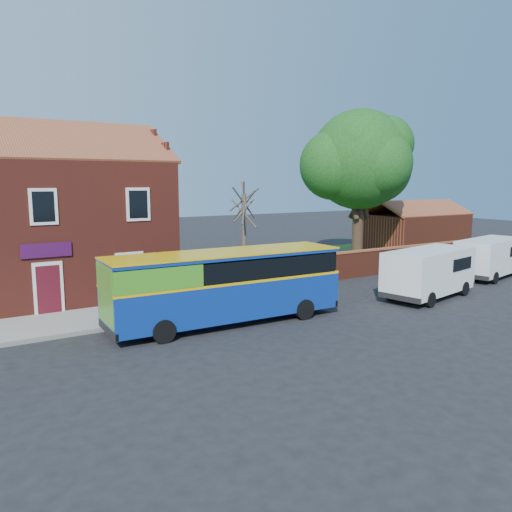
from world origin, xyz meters
TOP-DOWN VIEW (x-y plane):
  - ground at (0.00, 0.00)m, footprint 120.00×120.00m
  - pavement at (-7.00, 5.75)m, footprint 18.00×3.50m
  - kerb at (-7.00, 4.00)m, footprint 18.00×0.15m
  - grass_strip at (13.00, 13.00)m, footprint 26.00×12.00m
  - shop_building at (-7.02, 11.50)m, footprint 12.30×8.13m
  - boundary_wall at (13.00, 7.00)m, footprint 22.00×0.38m
  - outbuilding at (22.00, 13.00)m, footprint 8.20×5.06m
  - bus at (-1.52, 2.51)m, footprint 9.56×2.68m
  - van_near at (9.29, 1.20)m, footprint 5.71×3.17m
  - van_far at (16.56, 2.74)m, footprint 5.52×3.09m
  - large_tree at (14.14, 11.42)m, footprint 8.63×6.83m
  - bare_tree at (4.47, 10.71)m, footprint 2.01×2.40m

SIDE VIEW (x-z plane):
  - ground at x=0.00m, z-range 0.00..0.00m
  - grass_strip at x=13.00m, z-range 0.00..0.04m
  - pavement at x=-7.00m, z-range 0.00..0.12m
  - kerb at x=-7.00m, z-range 0.00..0.14m
  - boundary_wall at x=13.00m, z-range 0.01..1.61m
  - van_far at x=16.56m, z-range 0.14..2.43m
  - van_near at x=9.29m, z-range 0.14..2.51m
  - outbuilding at x=22.00m, z-range -0.48..3.69m
  - bus at x=-1.52m, z-range 0.20..3.09m
  - bare_tree at x=4.47m, z-range 0.07..5.43m
  - shop_building at x=-7.02m, z-range -1.84..8.66m
  - large_tree at x=14.14m, z-range 1.63..12.15m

